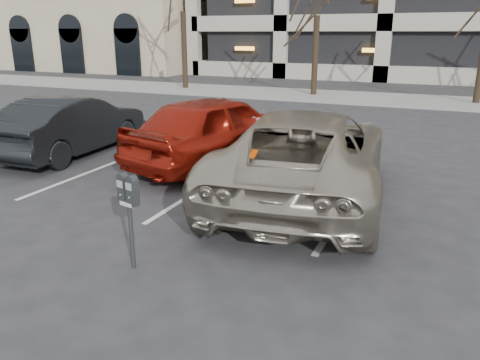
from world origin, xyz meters
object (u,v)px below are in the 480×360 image
at_px(parking_meter, 129,199).
at_px(car_dark, 72,125).
at_px(suv_silver, 305,154).
at_px(car_red, 218,129).

relative_size(parking_meter, car_dark, 0.28).
height_order(suv_silver, car_dark, suv_silver).
bearing_deg(suv_silver, car_red, -37.39).
bearing_deg(suv_silver, parking_meter, 63.51).
distance_m(parking_meter, suv_silver, 3.82).
height_order(parking_meter, car_red, car_red).
relative_size(parking_meter, car_red, 0.26).
bearing_deg(parking_meter, car_red, 117.92).
xyz_separation_m(suv_silver, car_dark, (-6.23, 0.81, -0.09)).
xyz_separation_m(parking_meter, car_dark, (-4.99, 4.41, -0.23)).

